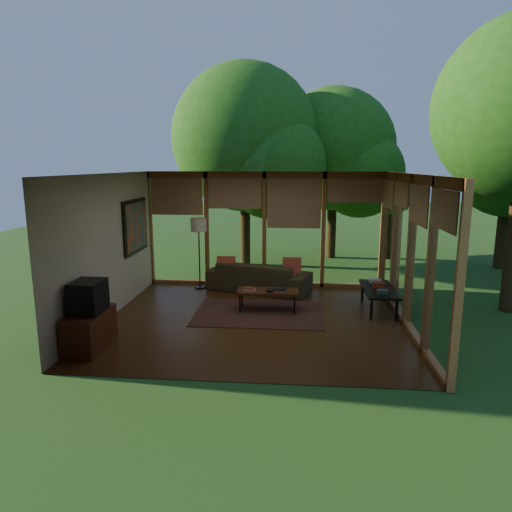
# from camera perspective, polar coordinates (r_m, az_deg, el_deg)

# --- Properties ---
(floor) EXTENTS (5.50, 5.50, 0.00)m
(floor) POSITION_cam_1_polar(r_m,az_deg,el_deg) (8.62, -0.16, -7.98)
(floor) COLOR #553216
(floor) RESTS_ON ground
(ceiling) EXTENTS (5.50, 5.50, 0.00)m
(ceiling) POSITION_cam_1_polar(r_m,az_deg,el_deg) (8.13, -0.17, 10.26)
(ceiling) COLOR silver
(ceiling) RESTS_ON ground
(wall_left) EXTENTS (0.04, 5.00, 2.70)m
(wall_left) POSITION_cam_1_polar(r_m,az_deg,el_deg) (8.95, -17.99, 1.12)
(wall_left) COLOR beige
(wall_left) RESTS_ON ground
(wall_front) EXTENTS (5.50, 0.04, 2.70)m
(wall_front) POSITION_cam_1_polar(r_m,az_deg,el_deg) (5.85, -2.41, -3.61)
(wall_front) COLOR beige
(wall_front) RESTS_ON ground
(window_wall_back) EXTENTS (5.50, 0.12, 2.70)m
(window_wall_back) POSITION_cam_1_polar(r_m,az_deg,el_deg) (10.73, 1.05, 3.31)
(window_wall_back) COLOR #9C5F30
(window_wall_back) RESTS_ON ground
(window_wall_right) EXTENTS (0.12, 5.00, 2.70)m
(window_wall_right) POSITION_cam_1_polar(r_m,az_deg,el_deg) (8.48, 18.68, 0.52)
(window_wall_right) COLOR #9C5F30
(window_wall_right) RESTS_ON ground
(exterior_lawn) EXTENTS (40.00, 40.00, 0.00)m
(exterior_lawn) POSITION_cam_1_polar(r_m,az_deg,el_deg) (17.89, 28.93, 0.74)
(exterior_lawn) COLOR #26521E
(exterior_lawn) RESTS_ON ground
(tree_nw) EXTENTS (4.06, 4.06, 5.60)m
(tree_nw) POSITION_cam_1_polar(r_m,az_deg,el_deg) (13.08, -1.38, 14.51)
(tree_nw) COLOR #352713
(tree_nw) RESTS_ON ground
(tree_ne) EXTENTS (3.65, 3.65, 5.12)m
(tree_ne) POSITION_cam_1_polar(r_m,az_deg,el_deg) (14.29, 9.71, 12.96)
(tree_ne) COLOR #352713
(tree_ne) RESTS_ON ground
(tree_far) EXTENTS (2.77, 2.77, 4.21)m
(tree_far) POSITION_cam_1_polar(r_m,az_deg,el_deg) (14.25, 29.05, 9.80)
(tree_far) COLOR #352713
(tree_far) RESTS_ON ground
(rug) EXTENTS (2.47, 1.75, 0.01)m
(rug) POSITION_cam_1_polar(r_m,az_deg,el_deg) (8.99, 0.37, -7.12)
(rug) COLOR brown
(rug) RESTS_ON floor
(sofa) EXTENTS (2.47, 1.56, 0.67)m
(sofa) POSITION_cam_1_polar(r_m,az_deg,el_deg) (10.44, 0.37, -2.58)
(sofa) COLOR #3C351E
(sofa) RESTS_ON floor
(pillow_left) EXTENTS (0.42, 0.22, 0.44)m
(pillow_left) POSITION_cam_1_polar(r_m,az_deg,el_deg) (10.42, -3.76, -1.21)
(pillow_left) COLOR maroon
(pillow_left) RESTS_ON sofa
(pillow_right) EXTENTS (0.42, 0.22, 0.44)m
(pillow_right) POSITION_cam_1_polar(r_m,az_deg,el_deg) (10.30, 4.51, -1.37)
(pillow_right) COLOR maroon
(pillow_right) RESTS_ON sofa
(ct_book_lower) EXTENTS (0.25, 0.21, 0.03)m
(ct_book_lower) POSITION_cam_1_polar(r_m,az_deg,el_deg) (8.98, -0.78, -4.24)
(ct_book_lower) COLOR #B0A99F
(ct_book_lower) RESTS_ON coffee_table
(ct_book_upper) EXTENTS (0.21, 0.17, 0.03)m
(ct_book_upper) POSITION_cam_1_polar(r_m,az_deg,el_deg) (8.97, -0.78, -4.06)
(ct_book_upper) COLOR maroon
(ct_book_upper) RESTS_ON coffee_table
(ct_book_side) EXTENTS (0.24, 0.20, 0.03)m
(ct_book_side) POSITION_cam_1_polar(r_m,az_deg,el_deg) (9.06, 3.09, -4.10)
(ct_book_side) COLOR black
(ct_book_side) RESTS_ON coffee_table
(ct_bowl) EXTENTS (0.16, 0.16, 0.07)m
(ct_bowl) POSITION_cam_1_polar(r_m,az_deg,el_deg) (8.89, 1.75, -4.26)
(ct_bowl) COLOR black
(ct_bowl) RESTS_ON coffee_table
(media_cabinet) EXTENTS (0.50, 1.00, 0.60)m
(media_cabinet) POSITION_cam_1_polar(r_m,az_deg,el_deg) (7.72, -20.10, -8.70)
(media_cabinet) COLOR #4F2615
(media_cabinet) RESTS_ON floor
(television) EXTENTS (0.45, 0.55, 0.50)m
(television) POSITION_cam_1_polar(r_m,az_deg,el_deg) (7.55, -20.24, -4.78)
(television) COLOR black
(television) RESTS_ON media_cabinet
(console_book_a) EXTENTS (0.21, 0.16, 0.07)m
(console_book_a) POSITION_cam_1_polar(r_m,az_deg,el_deg) (8.97, 15.57, -4.34)
(console_book_a) COLOR #30554E
(console_book_a) RESTS_ON side_console
(console_book_b) EXTENTS (0.23, 0.17, 0.10)m
(console_book_b) POSITION_cam_1_polar(r_m,az_deg,el_deg) (9.40, 15.09, -3.52)
(console_book_b) COLOR maroon
(console_book_b) RESTS_ON side_console
(console_book_c) EXTENTS (0.26, 0.21, 0.06)m
(console_book_c) POSITION_cam_1_polar(r_m,az_deg,el_deg) (9.78, 14.69, -3.03)
(console_book_c) COLOR #B0A99F
(console_book_c) RESTS_ON side_console
(floor_lamp) EXTENTS (0.36, 0.36, 1.65)m
(floor_lamp) POSITION_cam_1_polar(r_m,az_deg,el_deg) (10.57, -7.18, 3.40)
(floor_lamp) COLOR black
(floor_lamp) RESTS_ON floor
(coffee_table) EXTENTS (1.20, 0.50, 0.43)m
(coffee_table) POSITION_cam_1_polar(r_m,az_deg,el_deg) (9.01, 1.47, -4.51)
(coffee_table) COLOR #4F2615
(coffee_table) RESTS_ON floor
(side_console) EXTENTS (0.60, 1.40, 0.46)m
(side_console) POSITION_cam_1_polar(r_m,az_deg,el_deg) (9.37, 15.11, -4.16)
(side_console) COLOR black
(side_console) RESTS_ON floor
(wall_painting) EXTENTS (0.06, 1.35, 1.15)m
(wall_painting) POSITION_cam_1_polar(r_m,az_deg,el_deg) (10.19, -14.83, 3.63)
(wall_painting) COLOR black
(wall_painting) RESTS_ON wall_left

